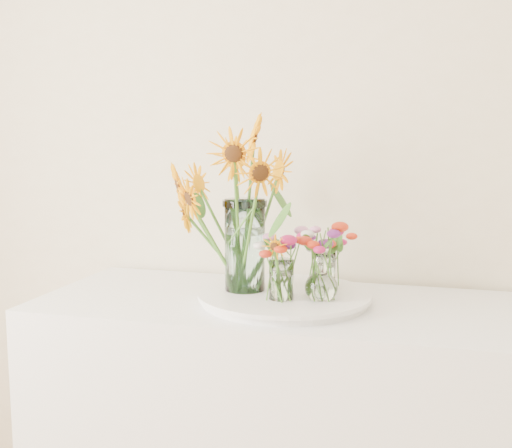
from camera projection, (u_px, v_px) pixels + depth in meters
name	position (u px, v px, depth m)	size (l,w,h in m)	color
counter	(278.00, 447.00, 1.92)	(1.40, 0.60, 0.90)	white
tray	(285.00, 298.00, 1.84)	(0.47, 0.47, 0.03)	white
mason_jar	(245.00, 246.00, 1.85)	(0.12, 0.12, 0.27)	#C2EAF1
sunflower_bouquet	(245.00, 206.00, 1.84)	(0.75, 0.75, 0.50)	#FF9E05
small_vase_a	(281.00, 280.00, 1.76)	(0.07, 0.07, 0.12)	white
wildflower_posy_a	(282.00, 264.00, 1.75)	(0.21, 0.21, 0.21)	red
small_vase_b	(321.00, 278.00, 1.75)	(0.09, 0.09, 0.13)	white
wildflower_posy_b	(322.00, 262.00, 1.75)	(0.19, 0.19, 0.22)	red
small_vase_c	(324.00, 271.00, 1.88)	(0.06, 0.06, 0.11)	white
wildflower_posy_c	(325.00, 256.00, 1.87)	(0.21, 0.21, 0.20)	red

